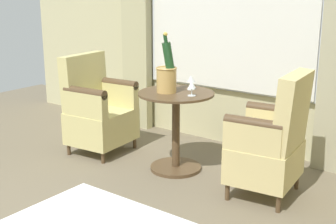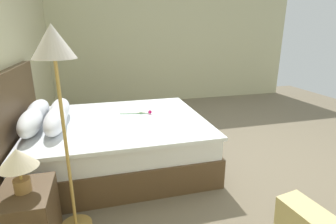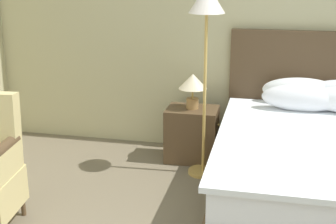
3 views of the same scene
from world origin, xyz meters
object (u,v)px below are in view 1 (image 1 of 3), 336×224
at_px(champagne_bucket, 167,75).
at_px(armchair_by_window, 271,143).
at_px(armchair_facing_bed, 98,111).
at_px(side_table_round, 176,126).
at_px(wine_glass_near_bucket, 192,85).
at_px(wine_glass_near_edge, 191,79).

bearing_deg(champagne_bucket, armchair_by_window, 92.09).
distance_m(champagne_bucket, armchair_facing_bed, 0.96).
bearing_deg(side_table_round, armchair_facing_bed, -85.90).
height_order(champagne_bucket, armchair_by_window, champagne_bucket).
height_order(champagne_bucket, armchair_facing_bed, champagne_bucket).
relative_size(side_table_round, armchair_by_window, 0.71).
height_order(champagne_bucket, wine_glass_near_bucket, champagne_bucket).
xyz_separation_m(side_table_round, champagne_bucket, (0.04, -0.07, 0.47)).
bearing_deg(side_table_round, wine_glass_near_bucket, 81.66).
xyz_separation_m(armchair_by_window, armchair_facing_bed, (0.06, -1.83, -0.03)).
distance_m(armchair_by_window, armchair_facing_bed, 1.83).
relative_size(champagne_bucket, wine_glass_near_bucket, 3.99).
xyz_separation_m(side_table_round, armchair_by_window, (0.00, 0.92, 0.04)).
bearing_deg(armchair_facing_bed, side_table_round, 94.10).
height_order(side_table_round, champagne_bucket, champagne_bucket).
distance_m(wine_glass_near_bucket, armchair_by_window, 0.82).
bearing_deg(armchair_by_window, wine_glass_near_edge, -101.37).
relative_size(side_table_round, wine_glass_near_edge, 5.47).
height_order(side_table_round, wine_glass_near_bucket, wine_glass_near_bucket).
xyz_separation_m(side_table_round, armchair_facing_bed, (0.07, -0.91, 0.01)).
bearing_deg(wine_glass_near_edge, armchair_by_window, 78.63).
distance_m(side_table_round, champagne_bucket, 0.47).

